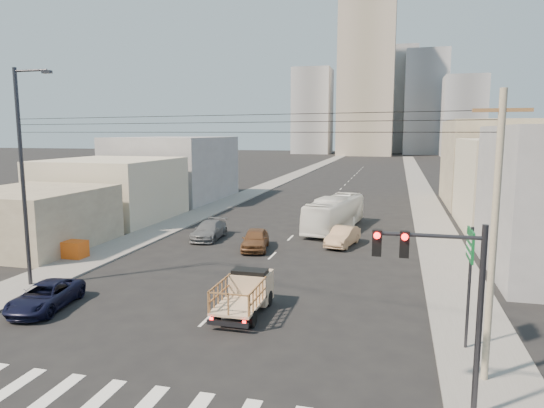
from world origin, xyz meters
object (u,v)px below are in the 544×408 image
at_px(sedan_tan, 343,236).
at_px(crate_stack, 73,249).
at_px(flatbed_pickup, 245,291).
at_px(city_bus, 335,213).
at_px(sedan_grey, 209,230).
at_px(utility_pole, 494,236).
at_px(streetlamp_left, 24,172).
at_px(green_sign, 470,259).
at_px(sedan_brown, 255,239).
at_px(traffic_signal, 444,287).
at_px(navy_pickup, 45,296).

height_order(sedan_tan, crate_stack, sedan_tan).
bearing_deg(flatbed_pickup, crate_stack, 155.59).
relative_size(city_bus, sedan_tan, 2.39).
bearing_deg(sedan_grey, utility_pole, -50.01).
bearing_deg(utility_pole, streetlamp_left, 167.68).
bearing_deg(crate_stack, green_sign, -18.81).
bearing_deg(utility_pole, sedan_grey, 133.19).
bearing_deg(sedan_brown, utility_pole, -61.56).
bearing_deg(traffic_signal, crate_stack, 149.83).
relative_size(sedan_tan, utility_pole, 0.44).
xyz_separation_m(green_sign, crate_stack, (-24.16, 8.23, -3.05)).
bearing_deg(navy_pickup, crate_stack, 110.96).
bearing_deg(green_sign, sedan_brown, 132.54).
relative_size(city_bus, sedan_brown, 2.35).
bearing_deg(utility_pole, sedan_tan, 110.03).
relative_size(sedan_grey, streetlamp_left, 0.41).
distance_m(navy_pickup, sedan_grey, 16.89).
relative_size(flatbed_pickup, green_sign, 0.88).
distance_m(city_bus, crate_stack, 21.76).
xyz_separation_m(traffic_signal, utility_pole, (1.73, 2.51, 1.11)).
height_order(traffic_signal, utility_pole, utility_pole).
height_order(sedan_tan, green_sign, green_sign).
xyz_separation_m(flatbed_pickup, streetlamp_left, (-12.85, 0.83, 5.34)).
bearing_deg(traffic_signal, city_bus, 103.55).
relative_size(navy_pickup, streetlamp_left, 0.38).
distance_m(sedan_brown, traffic_signal, 22.42).
distance_m(flatbed_pickup, green_sign, 10.20).
bearing_deg(flatbed_pickup, sedan_tan, 78.74).
height_order(green_sign, crate_stack, green_sign).
relative_size(sedan_brown, traffic_signal, 0.75).
bearing_deg(crate_stack, city_bus, 42.43).
height_order(sedan_grey, streetlamp_left, streetlamp_left).
distance_m(utility_pole, crate_stack, 27.12).
bearing_deg(city_bus, crate_stack, -126.97).
bearing_deg(flatbed_pickup, sedan_brown, 104.22).
height_order(sedan_brown, streetlamp_left, streetlamp_left).
height_order(sedan_tan, utility_pole, utility_pole).
xyz_separation_m(navy_pickup, sedan_grey, (1.86, 16.79, 0.08)).
height_order(city_bus, sedan_grey, city_bus).
relative_size(green_sign, crate_stack, 2.78).
xyz_separation_m(green_sign, streetlamp_left, (-22.56, 2.50, 2.69)).
distance_m(city_bus, sedan_brown, 10.11).
height_order(utility_pole, streetlamp_left, streetlamp_left).
height_order(navy_pickup, sedan_grey, sedan_grey).
distance_m(flatbed_pickup, streetlamp_left, 13.94).
relative_size(sedan_tan, crate_stack, 2.47).
bearing_deg(navy_pickup, city_bus, 55.66).
xyz_separation_m(sedan_brown, traffic_signal, (11.44, -18.99, 3.31)).
distance_m(traffic_signal, utility_pole, 3.24).
bearing_deg(traffic_signal, sedan_grey, 126.82).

